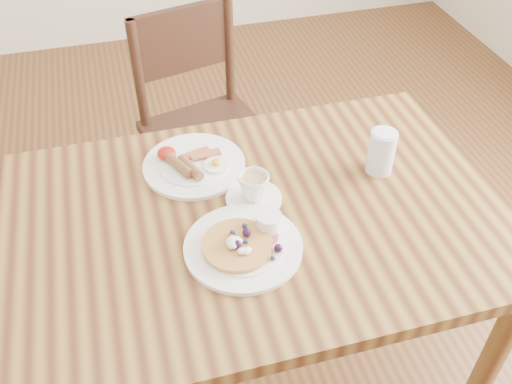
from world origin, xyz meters
TOP-DOWN VIEW (x-y plane):
  - ground at (0.00, 0.00)m, footprint 5.00×5.00m
  - dining_table at (0.00, 0.00)m, footprint 1.20×0.80m
  - chair_far at (0.01, 0.78)m, footprint 0.51×0.51m
  - pancake_plate at (-0.05, -0.10)m, footprint 0.27×0.27m
  - breakfast_plate at (-0.11, 0.21)m, footprint 0.27×0.27m
  - teacup_saucer at (0.01, 0.05)m, footprint 0.14×0.14m
  - water_glass at (0.35, 0.07)m, footprint 0.07×0.07m

SIDE VIEW (x-z plane):
  - ground at x=0.00m, z-range 0.00..0.00m
  - chair_far at x=0.01m, z-range 0.05..0.93m
  - dining_table at x=0.00m, z-range 0.28..1.03m
  - breakfast_plate at x=-0.11m, z-range 0.74..0.78m
  - pancake_plate at x=-0.05m, z-range 0.74..0.79m
  - teacup_saucer at x=0.01m, z-range 0.74..0.82m
  - water_glass at x=0.35m, z-range 0.75..0.87m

